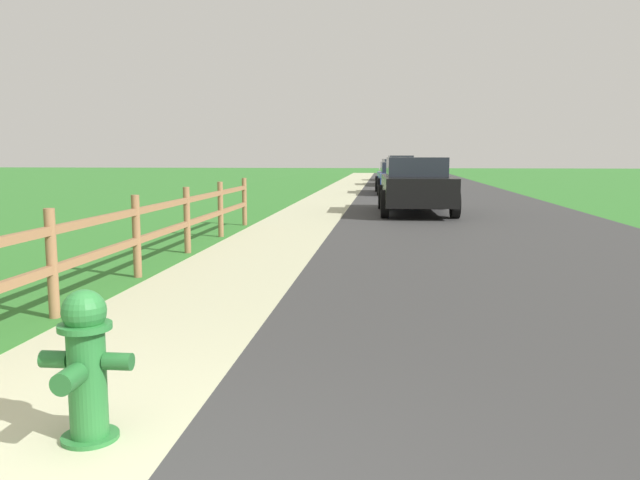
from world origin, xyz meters
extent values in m
plane|color=#30722A|center=(0.00, 25.00, 0.00)|extent=(120.00, 120.00, 0.00)
cube|color=#343434|center=(3.50, 27.00, 0.00)|extent=(7.00, 66.00, 0.01)
cube|color=#B4B48F|center=(-3.00, 27.00, 0.00)|extent=(6.00, 66.00, 0.01)
cube|color=#30722A|center=(-4.50, 27.00, 0.01)|extent=(5.00, 66.00, 0.00)
cylinder|color=#287233|center=(-0.52, 1.03, 0.35)|extent=(0.22, 0.22, 0.70)
cylinder|color=#287233|center=(-0.52, 1.03, 0.01)|extent=(0.33, 0.33, 0.03)
cylinder|color=#287233|center=(-0.52, 1.03, 0.68)|extent=(0.31, 0.31, 0.03)
sphere|color=#287233|center=(-0.52, 1.03, 0.77)|extent=(0.25, 0.25, 0.25)
cube|color=#22612B|center=(-0.52, 1.03, 0.86)|extent=(0.04, 0.04, 0.04)
cylinder|color=#22612B|center=(-0.71, 1.03, 0.48)|extent=(0.16, 0.10, 0.10)
cylinder|color=#22612B|center=(-0.32, 1.03, 0.48)|extent=(0.16, 0.10, 0.10)
cylinder|color=#22612B|center=(-0.52, 0.83, 0.44)|extent=(0.13, 0.19, 0.13)
cylinder|color=olive|center=(-2.17, 3.68, 0.57)|extent=(0.11, 0.11, 1.13)
cylinder|color=olive|center=(-2.17, 5.88, 0.57)|extent=(0.11, 0.11, 1.13)
cylinder|color=olive|center=(-2.17, 8.09, 0.57)|extent=(0.11, 0.11, 1.13)
cylinder|color=olive|center=(-2.17, 10.30, 0.57)|extent=(0.11, 0.11, 1.13)
cylinder|color=olive|center=(-2.17, 12.51, 0.57)|extent=(0.11, 0.11, 1.13)
cube|color=olive|center=(-2.17, 5.88, 0.51)|extent=(0.07, 13.24, 0.09)
cube|color=olive|center=(-2.17, 5.88, 0.91)|extent=(0.07, 13.24, 0.09)
cube|color=black|center=(2.05, 16.26, 0.70)|extent=(2.03, 4.92, 0.76)
cube|color=#1E232B|center=(2.04, 16.29, 1.35)|extent=(1.71, 2.11, 0.53)
cylinder|color=black|center=(3.03, 14.79, 0.38)|extent=(0.25, 0.77, 0.76)
cylinder|color=black|center=(1.16, 14.72, 0.38)|extent=(0.25, 0.77, 0.76)
cylinder|color=black|center=(2.93, 17.80, 0.38)|extent=(0.25, 0.77, 0.76)
cylinder|color=black|center=(1.06, 17.73, 0.38)|extent=(0.25, 0.77, 0.76)
cube|color=navy|center=(1.80, 26.02, 0.62)|extent=(2.09, 4.59, 0.61)
cube|color=#1E232B|center=(1.79, 26.16, 1.15)|extent=(1.75, 2.09, 0.46)
cylinder|color=black|center=(2.81, 24.67, 0.37)|extent=(0.25, 0.74, 0.73)
cylinder|color=black|center=(0.92, 24.58, 0.37)|extent=(0.25, 0.74, 0.73)
cylinder|color=black|center=(2.68, 27.46, 0.37)|extent=(0.25, 0.74, 0.73)
cylinder|color=black|center=(0.79, 27.38, 0.37)|extent=(0.25, 0.74, 0.73)
cube|color=white|center=(1.80, 34.16, 0.60)|extent=(2.12, 4.95, 0.62)
cube|color=#1E232B|center=(1.79, 34.32, 1.20)|extent=(1.73, 2.53, 0.57)
cylinder|color=black|center=(2.79, 32.73, 0.34)|extent=(0.27, 0.70, 0.69)
cylinder|color=black|center=(1.03, 32.60, 0.34)|extent=(0.27, 0.70, 0.69)
cylinder|color=black|center=(2.57, 35.72, 0.34)|extent=(0.27, 0.70, 0.69)
cylinder|color=black|center=(0.81, 35.59, 0.34)|extent=(0.27, 0.70, 0.69)
cube|color=#C6B793|center=(2.13, 41.39, 0.69)|extent=(2.03, 4.54, 0.77)
cube|color=#1E232B|center=(2.14, 41.13, 1.38)|extent=(1.68, 2.09, 0.61)
cylinder|color=black|center=(3.09, 40.07, 0.35)|extent=(0.26, 0.72, 0.71)
cylinder|color=black|center=(1.32, 39.97, 0.35)|extent=(0.26, 0.72, 0.71)
cylinder|color=black|center=(2.94, 42.82, 0.35)|extent=(0.26, 0.72, 0.71)
cylinder|color=black|center=(1.16, 42.72, 0.35)|extent=(0.26, 0.72, 0.71)
camera|label=1|loc=(1.20, -2.35, 1.66)|focal=35.63mm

